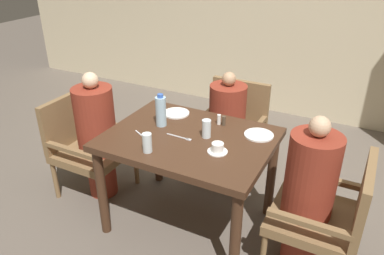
{
  "coord_description": "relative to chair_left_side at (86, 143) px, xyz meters",
  "views": [
    {
      "loc": [
        1.08,
        -2.06,
        2.03
      ],
      "look_at": [
        0.0,
        0.04,
        0.82
      ],
      "focal_mm": 35.0,
      "sensor_mm": 36.0,
      "label": 1
    }
  ],
  "objects": [
    {
      "name": "glass_tall_near",
      "position": [
        1.11,
        0.05,
        0.37
      ],
      "size": [
        0.06,
        0.06,
        0.13
      ],
      "color": "silver",
      "rests_on": "dining_table"
    },
    {
      "name": "chair_left_side",
      "position": [
        0.0,
        0.0,
        0.0
      ],
      "size": [
        0.56,
        0.56,
        0.85
      ],
      "color": "brown",
      "rests_on": "ground_plane"
    },
    {
      "name": "diner_in_left_chair",
      "position": [
        0.14,
        0.0,
        0.11
      ],
      "size": [
        0.32,
        0.32,
        1.11
      ],
      "color": "maroon",
      "rests_on": "ground_plane"
    },
    {
      "name": "fork_beside_plate",
      "position": [
        0.96,
        -0.04,
        0.31
      ],
      "size": [
        0.2,
        0.02,
        0.0
      ],
      "color": "silver",
      "rests_on": "dining_table"
    },
    {
      "name": "water_bottle",
      "position": [
        0.73,
        0.06,
        0.42
      ],
      "size": [
        0.08,
        0.08,
        0.25
      ],
      "color": "#A3C6DB",
      "rests_on": "dining_table"
    },
    {
      "name": "knife_beside_plate",
      "position": [
        0.72,
        -0.16,
        0.31
      ],
      "size": [
        0.19,
        0.11,
        0.0
      ],
      "color": "silver",
      "rests_on": "dining_table"
    },
    {
      "name": "diner_in_far_chair",
      "position": [
        1.0,
        0.72,
        0.07
      ],
      "size": [
        0.32,
        0.32,
        1.03
      ],
      "color": "maroon",
      "rests_on": "ground_plane"
    },
    {
      "name": "teacup_with_saucer",
      "position": [
        1.26,
        -0.11,
        0.34
      ],
      "size": [
        0.13,
        0.13,
        0.07
      ],
      "color": "white",
      "rests_on": "dining_table"
    },
    {
      "name": "pepper_shaker",
      "position": [
        1.15,
        0.27,
        0.34
      ],
      "size": [
        0.03,
        0.03,
        0.07
      ],
      "color": "#4C3D2D",
      "rests_on": "dining_table"
    },
    {
      "name": "salt_shaker",
      "position": [
        1.11,
        0.27,
        0.35
      ],
      "size": [
        0.03,
        0.03,
        0.08
      ],
      "color": "white",
      "rests_on": "dining_table"
    },
    {
      "name": "ground_plane",
      "position": [
        1.0,
        0.0,
        -0.46
      ],
      "size": [
        16.0,
        16.0,
        0.0
      ],
      "primitive_type": "plane",
      "color": "#60564C"
    },
    {
      "name": "glass_tall_mid",
      "position": [
        0.85,
        -0.31,
        0.37
      ],
      "size": [
        0.06,
        0.06,
        0.13
      ],
      "color": "silver",
      "rests_on": "dining_table"
    },
    {
      "name": "chair_far_side",
      "position": [
        1.0,
        0.86,
        0.0
      ],
      "size": [
        0.56,
        0.56,
        0.85
      ],
      "color": "brown",
      "rests_on": "ground_plane"
    },
    {
      "name": "dining_table",
      "position": [
        1.0,
        0.0,
        0.2
      ],
      "size": [
        1.16,
        0.89,
        0.77
      ],
      "color": "#422819",
      "rests_on": "ground_plane"
    },
    {
      "name": "diner_in_right_chair",
      "position": [
        1.86,
        0.0,
        0.11
      ],
      "size": [
        0.32,
        0.32,
        1.11
      ],
      "color": "maroon",
      "rests_on": "ground_plane"
    },
    {
      "name": "plate_main_left",
      "position": [
        1.43,
        0.23,
        0.31
      ],
      "size": [
        0.21,
        0.21,
        0.01
      ],
      "color": "white",
      "rests_on": "dining_table"
    },
    {
      "name": "chair_right_side",
      "position": [
        2.0,
        0.0,
        0.0
      ],
      "size": [
        0.56,
        0.56,
        0.85
      ],
      "color": "brown",
      "rests_on": "ground_plane"
    },
    {
      "name": "plate_main_right",
      "position": [
        0.73,
        0.29,
        0.31
      ],
      "size": [
        0.21,
        0.21,
        0.01
      ],
      "color": "white",
      "rests_on": "dining_table"
    }
  ]
}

